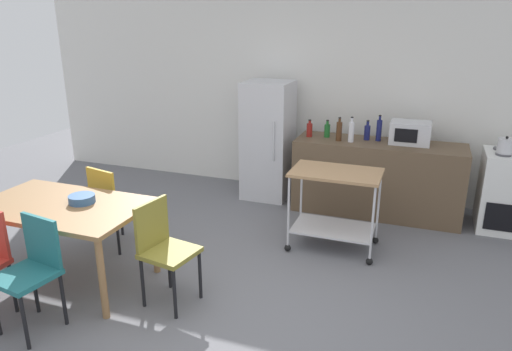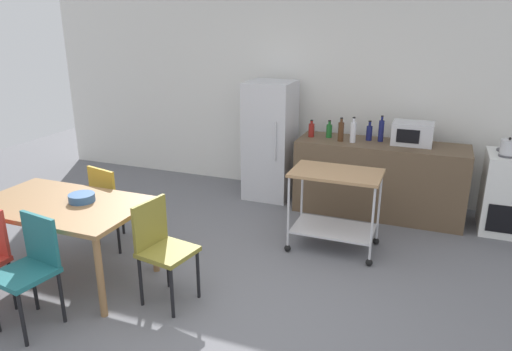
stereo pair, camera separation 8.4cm
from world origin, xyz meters
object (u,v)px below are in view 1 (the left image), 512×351
object	(u,v)px
chair_mustard	(112,201)
bottle_vinegar	(351,132)
bottle_olive_oil	(367,132)
fruit_bowl	(82,199)
chair_olive	(164,246)
bottle_wine	(339,131)
kettle	(506,146)
refrigerator	(268,140)
bottle_soda	(379,130)
stove_oven	(508,192)
microwave	(410,133)
chair_teal	(32,267)
bottle_sesame_oil	(309,130)
dining_table	(62,212)
bottle_soy_sauce	(327,130)
kitchen_cart	(335,197)

from	to	relation	value
chair_mustard	bottle_vinegar	xyz separation A→B (m)	(2.13, 1.82, 0.51)
bottle_olive_oil	fruit_bowl	xyz separation A→B (m)	(-2.14, -2.60, -0.21)
chair_olive	bottle_wine	bearing A→B (deg)	-11.14
bottle_vinegar	fruit_bowl	xyz separation A→B (m)	(-1.98, -2.42, -0.24)
fruit_bowl	chair_olive	bearing A→B (deg)	-5.97
chair_olive	kettle	size ratio (longest dim) A/B	3.71
refrigerator	bottle_vinegar	distance (m)	1.16
kettle	bottle_wine	bearing A→B (deg)	-179.95
bottle_soda	kettle	bearing A→B (deg)	-6.86
chair_mustard	bottle_olive_oil	world-z (taller)	bottle_olive_oil
stove_oven	microwave	distance (m)	1.26
chair_teal	bottle_sesame_oil	xyz separation A→B (m)	(1.34, 3.26, 0.47)
dining_table	microwave	size ratio (longest dim) A/B	3.26
fruit_bowl	kettle	xyz separation A→B (m)	(3.65, 2.43, 0.22)
bottle_soy_sauce	bottle_olive_oil	size ratio (longest dim) A/B	0.90
chair_olive	microwave	size ratio (longest dim) A/B	1.93
chair_olive	fruit_bowl	bearing A→B (deg)	93.77
bottle_sesame_oil	kettle	bearing A→B (deg)	-2.15
kitchen_cart	bottle_soda	distance (m)	1.33
kitchen_cart	bottle_wine	world-z (taller)	bottle_wine
chair_mustard	kettle	xyz separation A→B (m)	(3.80, 1.83, 0.48)
dining_table	chair_mustard	world-z (taller)	chair_mustard
bottle_sesame_oil	bottle_vinegar	world-z (taller)	bottle_vinegar
chair_olive	bottle_soda	bearing A→B (deg)	-18.01
bottle_olive_oil	bottle_soda	xyz separation A→B (m)	(0.14, 0.00, 0.04)
chair_olive	bottle_vinegar	world-z (taller)	bottle_vinegar
bottle_soda	fruit_bowl	world-z (taller)	bottle_soda
kitchen_cart	bottle_vinegar	distance (m)	1.14
dining_table	chair_teal	size ratio (longest dim) A/B	1.69
bottle_wine	bottle_soda	size ratio (longest dim) A/B	0.92
chair_mustard	fruit_bowl	distance (m)	0.68
dining_table	chair_teal	xyz separation A→B (m)	(0.26, -0.65, -0.15)
chair_teal	bottle_olive_oil	world-z (taller)	bottle_olive_oil
chair_olive	kitchen_cart	xyz separation A→B (m)	(1.14, 1.47, 0.05)
refrigerator	bottle_soy_sauce	distance (m)	0.82
bottle_vinegar	bottle_olive_oil	distance (m)	0.24
bottle_wine	kettle	bearing A→B (deg)	0.05
bottle_soy_sauce	bottle_olive_oil	world-z (taller)	bottle_olive_oil
chair_mustard	bottle_wine	size ratio (longest dim) A/B	3.09
stove_oven	refrigerator	world-z (taller)	refrigerator
chair_mustard	kitchen_cart	size ratio (longest dim) A/B	0.98
bottle_soy_sauce	bottle_vinegar	world-z (taller)	bottle_vinegar
bottle_vinegar	bottle_wine	bearing A→B (deg)	177.48
bottle_wine	dining_table	bearing A→B (deg)	-128.21
bottle_wine	bottle_olive_oil	xyz separation A→B (m)	(0.31, 0.16, -0.03)
refrigerator	microwave	size ratio (longest dim) A/B	3.37
chair_mustard	bottle_soy_sauce	bearing A→B (deg)	-119.45
kettle	stove_oven	bearing A→B (deg)	39.67
kitchen_cart	bottle_soy_sauce	distance (m)	1.30
chair_mustard	bottle_vinegar	size ratio (longest dim) A/B	2.91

